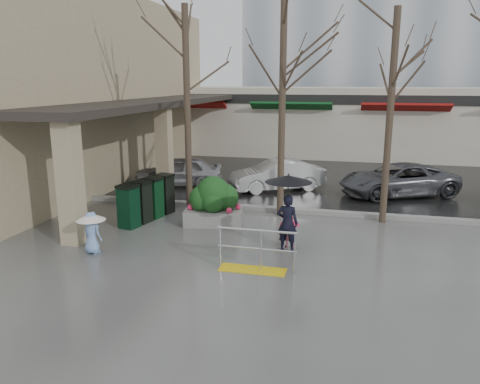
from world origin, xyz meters
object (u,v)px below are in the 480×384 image
at_px(planter, 214,202).
at_px(car_b, 277,175).
at_px(tree_west, 186,59).
at_px(child_blue, 92,227).
at_px(news_boxes, 147,200).
at_px(handrail, 255,255).
at_px(car_a, 178,171).
at_px(woman, 288,203).
at_px(tree_midwest, 283,53).
at_px(car_c, 398,180).
at_px(child_pink, 289,228).
at_px(tree_mideast, 394,65).

relative_size(planter, car_b, 0.50).
relative_size(tree_west, child_blue, 6.06).
distance_m(tree_west, news_boxes, 4.76).
distance_m(handrail, planter, 3.83).
distance_m(handrail, car_a, 9.67).
bearing_deg(woman, tree_midwest, -73.65).
height_order(child_blue, car_a, car_a).
height_order(handrail, car_b, car_b).
xyz_separation_m(planter, news_boxes, (-2.23, 0.02, -0.07)).
distance_m(handrail, tree_midwest, 6.83).
xyz_separation_m(planter, car_c, (5.88, 5.39, -0.11)).
bearing_deg(child_blue, tree_midwest, -116.94).
relative_size(woman, car_a, 0.57).
height_order(child_blue, car_c, car_c).
bearing_deg(child_blue, woman, -149.38).
bearing_deg(tree_midwest, child_pink, -76.39).
xyz_separation_m(handrail, car_c, (3.88, 8.63, 0.25)).
xyz_separation_m(tree_west, car_b, (2.50, 3.61, -4.45)).
bearing_deg(woman, car_a, -45.74).
bearing_deg(handrail, child_blue, 178.37).
distance_m(handrail, tree_west, 7.52).
bearing_deg(car_a, tree_west, 9.41).
height_order(child_pink, car_b, car_b).
height_order(tree_west, tree_midwest, tree_midwest).
relative_size(tree_mideast, child_blue, 5.79).
distance_m(child_pink, news_boxes, 5.02).
bearing_deg(woman, car_c, -110.75).
bearing_deg(news_boxes, child_blue, -79.42).
xyz_separation_m(tree_west, news_boxes, (-0.88, -1.54, -4.41)).
distance_m(tree_west, car_c, 9.32).
distance_m(tree_mideast, child_blue, 9.77).
height_order(child_pink, news_boxes, news_boxes).
bearing_deg(tree_west, handrail, -55.01).
bearing_deg(car_a, woman, 22.54).
bearing_deg(tree_mideast, child_blue, -148.06).
bearing_deg(child_pink, woman, 93.07).
bearing_deg(planter, car_a, 121.80).
distance_m(child_pink, car_b, 6.75).
relative_size(child_pink, planter, 0.48).
bearing_deg(car_b, tree_west, -64.06).
xyz_separation_m(child_pink, car_a, (-5.65, 6.41, 0.10)).
relative_size(handrail, planter, 1.00).
distance_m(tree_mideast, woman, 5.49).
bearing_deg(news_boxes, child_pink, -4.03).
relative_size(news_boxes, car_b, 0.64).
bearing_deg(handrail, tree_west, 124.99).
height_order(planter, news_boxes, planter).
bearing_deg(tree_midwest, child_blue, -131.93).
xyz_separation_m(child_blue, car_a, (-0.73, 8.10, -0.07)).
bearing_deg(tree_west, tree_mideast, 0.00).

